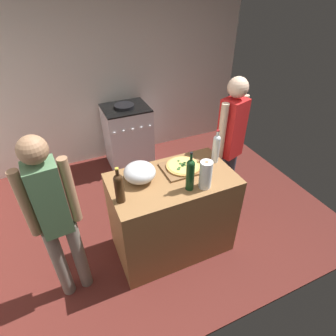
% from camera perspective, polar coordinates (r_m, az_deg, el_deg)
% --- Properties ---
extents(ground_plane, '(4.43, 3.39, 0.02)m').
position_cam_1_polar(ground_plane, '(3.60, -5.75, -8.09)').
color(ground_plane, '#511E19').
extents(kitchen_wall_rear, '(4.43, 0.10, 2.60)m').
position_cam_1_polar(kitchen_wall_rear, '(4.19, -13.80, 18.46)').
color(kitchen_wall_rear, beige).
rests_on(kitchen_wall_rear, ground_plane).
extents(counter, '(1.17, 0.68, 0.93)m').
position_cam_1_polar(counter, '(2.81, 0.84, -9.68)').
color(counter, olive).
rests_on(counter, ground_plane).
extents(cutting_board, '(0.40, 0.32, 0.02)m').
position_cam_1_polar(cutting_board, '(2.62, 3.18, 0.06)').
color(cutting_board, brown).
rests_on(cutting_board, counter).
extents(pizza, '(0.33, 0.33, 0.03)m').
position_cam_1_polar(pizza, '(2.61, 3.19, 0.43)').
color(pizza, tan).
rests_on(pizza, cutting_board).
extents(mixing_bowl, '(0.29, 0.29, 0.18)m').
position_cam_1_polar(mixing_bowl, '(2.44, -5.96, -0.92)').
color(mixing_bowl, '#B2B2B7').
rests_on(mixing_bowl, counter).
extents(paper_towel_roll, '(0.11, 0.11, 0.27)m').
position_cam_1_polar(paper_towel_roll, '(2.35, 7.89, -1.41)').
color(paper_towel_roll, white).
rests_on(paper_towel_roll, counter).
extents(wine_bottle_green, '(0.07, 0.07, 0.37)m').
position_cam_1_polar(wine_bottle_green, '(2.29, 4.69, -1.16)').
color(wine_bottle_green, '#143819').
rests_on(wine_bottle_green, counter).
extents(wine_bottle_dark, '(0.07, 0.07, 0.35)m').
position_cam_1_polar(wine_bottle_dark, '(2.69, 10.06, 4.27)').
color(wine_bottle_dark, silver).
rests_on(wine_bottle_dark, counter).
extents(wine_bottle_amber, '(0.08, 0.08, 0.33)m').
position_cam_1_polar(wine_bottle_amber, '(2.21, -10.22, -3.90)').
color(wine_bottle_amber, '#331E0F').
rests_on(wine_bottle_amber, counter).
extents(stove, '(0.64, 0.59, 0.97)m').
position_cam_1_polar(stove, '(4.18, -8.41, 6.67)').
color(stove, '#B7B7BC').
rests_on(stove, ground_plane).
extents(person_in_stripes, '(0.39, 0.22, 1.65)m').
position_cam_1_polar(person_in_stripes, '(2.29, -22.62, -9.34)').
color(person_in_stripes, slate).
rests_on(person_in_stripes, ground_plane).
extents(person_in_red, '(0.38, 0.26, 1.69)m').
position_cam_1_polar(person_in_red, '(3.01, 12.81, 5.21)').
color(person_in_red, '#383D4C').
rests_on(person_in_red, ground_plane).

